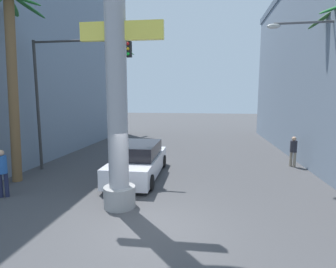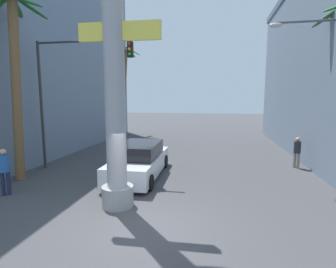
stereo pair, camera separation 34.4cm
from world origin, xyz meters
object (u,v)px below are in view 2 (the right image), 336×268
at_px(traffic_light_mast, 71,80).
at_px(palm_tree_far_left, 124,83).
at_px(pedestrian_mid_right, 297,150).
at_px(pedestrian_curb_left, 4,168).
at_px(street_lamp, 323,83).
at_px(neon_sign_pole, 114,46).
at_px(palm_tree_near_left, 14,68).
at_px(car_lead, 139,161).

bearing_deg(traffic_light_mast, palm_tree_far_left, 99.15).
bearing_deg(palm_tree_far_left, pedestrian_mid_right, -39.80).
bearing_deg(pedestrian_curb_left, traffic_light_mast, 79.96).
distance_m(street_lamp, pedestrian_mid_right, 3.90).
bearing_deg(traffic_light_mast, neon_sign_pole, -45.63).
xyz_separation_m(traffic_light_mast, pedestrian_mid_right, (11.14, 2.40, -3.55)).
relative_size(street_lamp, palm_tree_near_left, 0.87).
distance_m(traffic_light_mast, pedestrian_curb_left, 5.11).
height_order(street_lamp, pedestrian_mid_right, street_lamp).
relative_size(palm_tree_near_left, pedestrian_mid_right, 4.90).
bearing_deg(palm_tree_far_left, neon_sign_pole, -70.99).
bearing_deg(traffic_light_mast, palm_tree_near_left, -128.57).
relative_size(traffic_light_mast, pedestrian_mid_right, 3.95).
bearing_deg(street_lamp, car_lead, -174.00).
xyz_separation_m(street_lamp, palm_tree_far_left, (-13.54, 13.19, 0.86)).
distance_m(traffic_light_mast, palm_tree_far_left, 13.68).
xyz_separation_m(neon_sign_pole, palm_tree_far_left, (-6.00, 17.40, -0.13)).
relative_size(pedestrian_curb_left, pedestrian_mid_right, 1.09).
height_order(traffic_light_mast, car_lead, traffic_light_mast).
distance_m(neon_sign_pole, palm_tree_near_left, 5.70).
bearing_deg(pedestrian_curb_left, car_lead, 37.20).
height_order(neon_sign_pole, pedestrian_curb_left, neon_sign_pole).
height_order(neon_sign_pole, street_lamp, neon_sign_pole).
bearing_deg(street_lamp, palm_tree_far_left, 135.75).
height_order(neon_sign_pole, palm_tree_far_left, neon_sign_pole).
bearing_deg(palm_tree_near_left, palm_tree_far_left, 92.57).
bearing_deg(pedestrian_mid_right, street_lamp, -83.97).
xyz_separation_m(pedestrian_curb_left, pedestrian_mid_right, (11.80, 6.11, -0.10)).
bearing_deg(neon_sign_pole, car_lead, 94.49).
height_order(street_lamp, car_lead, street_lamp).
bearing_deg(palm_tree_near_left, traffic_light_mast, 51.43).
xyz_separation_m(neon_sign_pole, street_lamp, (7.54, 4.22, -0.98)).
xyz_separation_m(traffic_light_mast, palm_tree_far_left, (-2.17, 13.50, 0.60)).
distance_m(street_lamp, car_lead, 8.59).
xyz_separation_m(street_lamp, pedestrian_curb_left, (-12.02, -4.02, -3.19)).
distance_m(car_lead, pedestrian_curb_left, 5.30).
bearing_deg(pedestrian_mid_right, car_lead, -158.99).
bearing_deg(neon_sign_pole, palm_tree_near_left, 158.91).
bearing_deg(car_lead, neon_sign_pole, -85.51).
height_order(street_lamp, pedestrian_curb_left, street_lamp).
distance_m(traffic_light_mast, car_lead, 5.19).
relative_size(street_lamp, palm_tree_far_left, 0.79).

